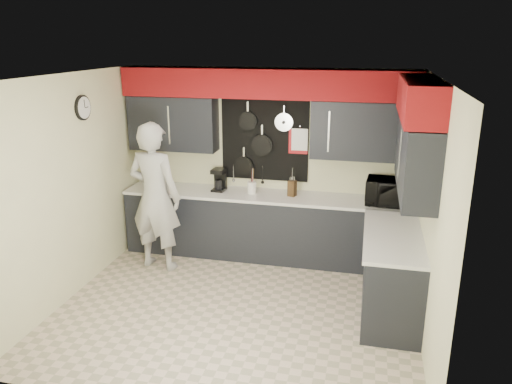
% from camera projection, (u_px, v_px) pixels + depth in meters
% --- Properties ---
extents(ground, '(4.00, 4.00, 0.00)m').
position_uv_depth(ground, '(237.00, 307.00, 5.76)').
color(ground, '#C7AF9B').
rests_on(ground, ground).
extents(back_wall_assembly, '(4.00, 0.36, 2.60)m').
position_uv_depth(back_wall_assembly, '(267.00, 113.00, 6.65)').
color(back_wall_assembly, beige).
rests_on(back_wall_assembly, ground).
extents(right_wall_assembly, '(0.36, 3.50, 2.60)m').
position_uv_depth(right_wall_assembly, '(419.00, 144.00, 5.04)').
color(right_wall_assembly, beige).
rests_on(right_wall_assembly, ground).
extents(left_wall_assembly, '(0.05, 3.50, 2.60)m').
position_uv_depth(left_wall_assembly, '(71.00, 185.00, 5.81)').
color(left_wall_assembly, beige).
rests_on(left_wall_assembly, ground).
extents(base_cabinets, '(3.95, 2.20, 0.92)m').
position_uv_depth(base_cabinets, '(295.00, 237.00, 6.57)').
color(base_cabinets, black).
rests_on(base_cabinets, ground).
extents(microwave, '(0.63, 0.45, 0.33)m').
position_uv_depth(microwave, '(390.00, 192.00, 6.37)').
color(microwave, black).
rests_on(microwave, base_cabinets).
extents(knife_block, '(0.12, 0.12, 0.22)m').
position_uv_depth(knife_block, '(292.00, 188.00, 6.73)').
color(knife_block, '#321F0F').
rests_on(knife_block, base_cabinets).
extents(utensil_crock, '(0.12, 0.12, 0.16)m').
position_uv_depth(utensil_crock, '(252.00, 187.00, 6.86)').
color(utensil_crock, white).
rests_on(utensil_crock, base_cabinets).
extents(coffee_maker, '(0.19, 0.22, 0.31)m').
position_uv_depth(coffee_maker, '(219.00, 179.00, 6.98)').
color(coffee_maker, black).
rests_on(coffee_maker, base_cabinets).
extents(person, '(0.78, 0.57, 1.98)m').
position_uv_depth(person, '(155.00, 197.00, 6.50)').
color(person, '#B9B8B6').
rests_on(person, ground).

